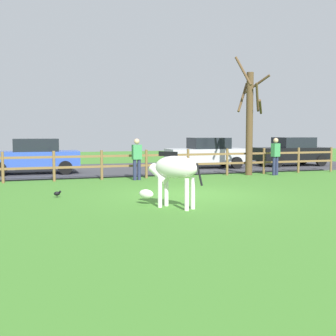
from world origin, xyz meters
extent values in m
plane|color=#3D7528|center=(0.00, 0.00, 0.00)|extent=(60.00, 60.00, 0.00)
cube|color=#38383D|center=(0.00, 9.30, 0.03)|extent=(28.00, 7.40, 0.05)
cylinder|color=brown|center=(-5.45, 5.00, 0.59)|extent=(0.11, 0.11, 1.17)
cylinder|color=brown|center=(-3.60, 5.00, 0.59)|extent=(0.11, 0.11, 1.17)
cylinder|color=brown|center=(-1.75, 5.00, 0.59)|extent=(0.11, 0.11, 1.17)
cylinder|color=brown|center=(0.10, 5.00, 0.59)|extent=(0.11, 0.11, 1.17)
cylinder|color=brown|center=(1.95, 5.00, 0.59)|extent=(0.11, 0.11, 1.17)
cylinder|color=brown|center=(3.80, 5.00, 0.59)|extent=(0.11, 0.11, 1.17)
cylinder|color=brown|center=(5.65, 5.00, 0.59)|extent=(0.11, 0.11, 1.17)
cylinder|color=brown|center=(7.50, 5.00, 0.59)|extent=(0.11, 0.11, 1.17)
cylinder|color=brown|center=(9.35, 5.00, 0.59)|extent=(0.11, 0.11, 1.17)
cube|color=brown|center=(-0.83, 5.00, 0.53)|extent=(20.35, 0.06, 0.09)
cube|color=brown|center=(-0.83, 5.00, 0.94)|extent=(20.35, 0.06, 0.09)
cylinder|color=#513A23|center=(4.77, 4.81, 2.25)|extent=(0.30, 0.30, 4.50)
cylinder|color=#513A23|center=(5.29, 5.14, 4.03)|extent=(0.78, 1.15, 0.80)
cylinder|color=#513A23|center=(5.03, 4.61, 3.41)|extent=(0.54, 0.65, 1.21)
cylinder|color=#513A23|center=(5.15, 4.55, 2.99)|extent=(0.64, 0.86, 0.60)
cylinder|color=#513A23|center=(4.35, 4.67, 4.52)|extent=(0.41, 0.96, 1.33)
cylinder|color=#513A23|center=(4.58, 5.11, 3.43)|extent=(0.74, 0.52, 1.33)
ellipsoid|color=white|center=(-1.20, -2.14, 1.03)|extent=(1.12, 1.29, 0.56)
cylinder|color=white|center=(-1.54, -1.90, 0.39)|extent=(0.11, 0.11, 0.78)
cylinder|color=white|center=(-1.32, -1.73, 0.39)|extent=(0.11, 0.11, 0.78)
cylinder|color=white|center=(-1.07, -2.55, 0.39)|extent=(0.11, 0.11, 0.78)
cylinder|color=white|center=(-0.85, -2.38, 0.39)|extent=(0.11, 0.11, 0.78)
cylinder|color=white|center=(-1.51, -1.71, 0.84)|extent=(0.54, 0.62, 0.51)
ellipsoid|color=white|center=(-1.75, -1.37, 0.28)|extent=(0.42, 0.47, 0.24)
cube|color=black|center=(-1.34, -1.94, 1.35)|extent=(0.36, 0.48, 0.12)
cylinder|color=black|center=(-0.80, -2.68, 0.88)|extent=(0.15, 0.18, 0.54)
cylinder|color=black|center=(-3.86, 0.65, 0.03)|extent=(0.01, 0.01, 0.06)
cylinder|color=black|center=(-3.86, 0.61, 0.03)|extent=(0.01, 0.01, 0.06)
ellipsoid|color=black|center=(-3.86, 0.63, 0.12)|extent=(0.18, 0.10, 0.12)
sphere|color=black|center=(-3.77, 0.63, 0.17)|extent=(0.07, 0.07, 0.07)
cube|color=#2D4CAD|center=(-4.28, 7.99, 0.70)|extent=(4.06, 1.84, 0.70)
cube|color=black|center=(-4.13, 7.99, 1.33)|extent=(1.95, 1.63, 0.56)
cylinder|color=black|center=(-5.60, 8.89, 0.35)|extent=(0.61, 0.20, 0.60)
cylinder|color=black|center=(-2.96, 7.10, 0.35)|extent=(0.61, 0.20, 0.60)
cylinder|color=black|center=(-2.90, 8.80, 0.35)|extent=(0.61, 0.20, 0.60)
cube|color=#B7BABF|center=(4.26, 8.36, 0.70)|extent=(4.09, 1.93, 0.70)
cube|color=black|center=(4.41, 8.35, 1.33)|extent=(1.99, 1.67, 0.56)
cylinder|color=black|center=(2.87, 7.59, 0.35)|extent=(0.61, 0.21, 0.60)
cylinder|color=black|center=(2.96, 9.29, 0.35)|extent=(0.61, 0.21, 0.60)
cylinder|color=black|center=(5.56, 7.44, 0.35)|extent=(0.61, 0.21, 0.60)
cylinder|color=black|center=(5.66, 9.13, 0.35)|extent=(0.61, 0.21, 0.60)
cube|color=black|center=(9.34, 8.26, 0.70)|extent=(4.06, 1.85, 0.70)
cube|color=black|center=(9.49, 8.25, 1.33)|extent=(1.96, 1.63, 0.56)
cylinder|color=black|center=(7.96, 7.46, 0.35)|extent=(0.61, 0.20, 0.60)
cylinder|color=black|center=(8.02, 9.16, 0.35)|extent=(0.61, 0.20, 0.60)
cylinder|color=black|center=(10.65, 7.36, 0.35)|extent=(0.61, 0.20, 0.60)
cylinder|color=black|center=(10.72, 9.06, 0.35)|extent=(0.61, 0.20, 0.60)
cylinder|color=#232847|center=(-0.55, 4.40, 0.41)|extent=(0.14, 0.14, 0.82)
cylinder|color=#232847|center=(-0.37, 4.42, 0.41)|extent=(0.14, 0.14, 0.82)
cube|color=#38844C|center=(-0.46, 4.41, 1.11)|extent=(0.38, 0.25, 0.58)
sphere|color=tan|center=(-0.46, 4.41, 1.53)|extent=(0.22, 0.22, 0.22)
cylinder|color=#232847|center=(5.74, 4.31, 0.41)|extent=(0.14, 0.14, 0.82)
cylinder|color=#232847|center=(5.91, 4.36, 0.41)|extent=(0.14, 0.14, 0.82)
cube|color=#38844C|center=(5.82, 4.33, 1.11)|extent=(0.41, 0.31, 0.58)
sphere|color=tan|center=(5.82, 4.33, 1.53)|extent=(0.22, 0.22, 0.22)
camera|label=1|loc=(-4.91, -12.29, 1.90)|focal=46.78mm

